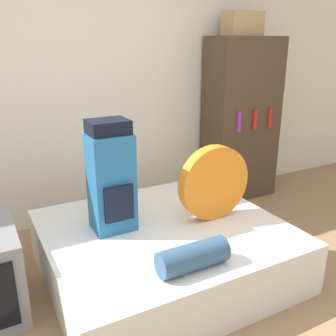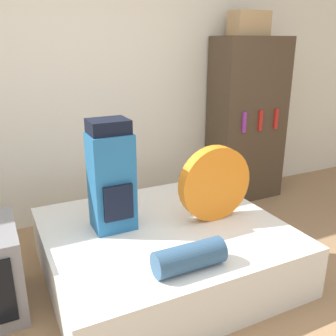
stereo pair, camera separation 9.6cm
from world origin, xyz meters
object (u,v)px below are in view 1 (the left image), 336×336
backpack (111,178)px  bookshelf (241,120)px  cardboard_box (243,24)px  tent_bag (214,183)px  sleeping_roll (193,257)px

backpack → bookshelf: 1.99m
bookshelf → cardboard_box: bearing=156.8°
backpack → cardboard_box: (1.77, 0.85, 1.08)m
tent_bag → bookshelf: bearing=43.9°
tent_bag → sleeping_roll: 0.75m
backpack → sleeping_roll: bearing=-71.9°
bookshelf → tent_bag: bearing=-136.1°
backpack → sleeping_roll: size_ratio=1.80×
backpack → tent_bag: 0.77m
bookshelf → sleeping_roll: bearing=-135.5°
sleeping_roll → cardboard_box: bearing=45.6°
sleeping_roll → cardboard_box: (1.53, 1.56, 1.39)m
backpack → bookshelf: size_ratio=0.46×
backpack → sleeping_roll: 0.81m
tent_bag → cardboard_box: bearing=45.5°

